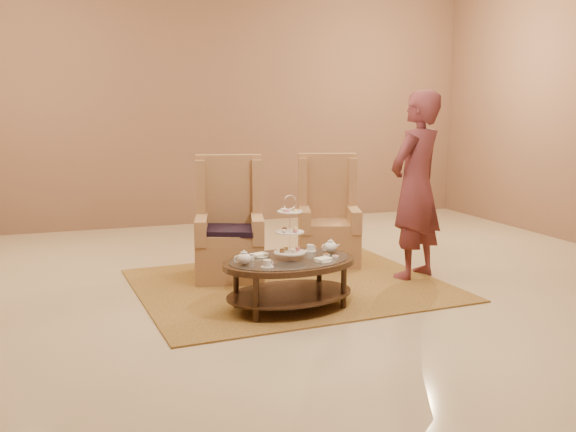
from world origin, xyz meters
name	(u,v)px	position (x,y,z in m)	size (l,w,h in m)	color
ground	(308,299)	(0.00, 0.00, 0.00)	(8.00, 8.00, 0.00)	beige
ceiling	(308,299)	(0.00, 0.00, 0.00)	(8.00, 8.00, 0.02)	silver
wall_back	(207,102)	(0.00, 4.00, 1.75)	(8.00, 0.04, 3.50)	brown
rug	(290,285)	(0.00, 0.47, 0.01)	(2.95, 2.51, 0.01)	olive
tea_table	(290,268)	(-0.24, -0.20, 0.35)	(1.25, 0.94, 0.97)	black
armchair_left	(230,237)	(-0.46, 0.97, 0.41)	(0.80, 0.81, 1.21)	#A1754C
armchair_right	(328,227)	(0.70, 1.22, 0.40)	(0.81, 0.82, 1.18)	#A1754C
person	(416,186)	(1.26, 0.34, 0.92)	(0.80, 0.70, 1.84)	brown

